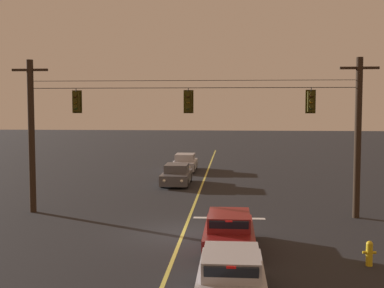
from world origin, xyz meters
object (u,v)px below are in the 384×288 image
at_px(car_waiting_near_lane, 229,232).
at_px(car_oncoming_lead, 177,175).
at_px(traffic_light_leftmost, 76,102).
at_px(traffic_light_centre, 311,101).
at_px(car_oncoming_trailing, 185,163).
at_px(car_waiting_second_near, 231,278).
at_px(fire_hydrant, 369,253).
at_px(traffic_light_left_inner, 188,102).

xyz_separation_m(car_waiting_near_lane, car_oncoming_lead, (-3.66, 15.20, -0.00)).
bearing_deg(traffic_light_leftmost, traffic_light_centre, 0.00).
distance_m(traffic_light_leftmost, car_oncoming_trailing, 17.85).
height_order(traffic_light_centre, car_oncoming_lead, traffic_light_centre).
xyz_separation_m(traffic_light_leftmost, car_waiting_near_lane, (7.54, -5.77, -4.87)).
bearing_deg(car_waiting_second_near, traffic_light_leftmost, 125.45).
relative_size(traffic_light_centre, car_oncoming_trailing, 0.28).
distance_m(traffic_light_centre, car_waiting_near_lane, 8.45).
relative_size(car_waiting_near_lane, car_oncoming_trailing, 0.98).
distance_m(traffic_light_centre, car_oncoming_lead, 12.97).
distance_m(traffic_light_centre, car_oncoming_trailing, 19.02).
height_order(car_waiting_near_lane, car_oncoming_trailing, same).
bearing_deg(car_oncoming_lead, fire_hydrant, -63.61).
distance_m(traffic_light_left_inner, car_waiting_second_near, 11.97).
height_order(traffic_light_leftmost, fire_hydrant, traffic_light_leftmost).
bearing_deg(traffic_light_left_inner, car_oncoming_trailing, 96.00).
height_order(traffic_light_leftmost, car_oncoming_trailing, traffic_light_leftmost).
distance_m(car_waiting_near_lane, car_waiting_second_near, 4.96).
bearing_deg(traffic_light_leftmost, fire_hydrant, -30.98).
xyz_separation_m(traffic_light_centre, car_oncoming_trailing, (-7.58, 16.75, -4.87)).
xyz_separation_m(traffic_light_centre, car_oncoming_lead, (-7.44, 9.43, -4.87)).
height_order(car_waiting_near_lane, car_waiting_second_near, same).
bearing_deg(traffic_light_centre, traffic_light_left_inner, 180.00).
bearing_deg(car_oncoming_trailing, car_oncoming_lead, -88.96).
relative_size(traffic_light_leftmost, traffic_light_centre, 1.00).
bearing_deg(traffic_light_leftmost, car_oncoming_trailing, 77.37).
relative_size(car_oncoming_lead, fire_hydrant, 5.26).
bearing_deg(traffic_light_left_inner, traffic_light_leftmost, 180.00).
bearing_deg(fire_hydrant, car_oncoming_lead, 116.39).
xyz_separation_m(car_waiting_second_near, fire_hydrant, (4.57, 3.40, -0.21)).
xyz_separation_m(traffic_light_leftmost, car_oncoming_trailing, (3.75, 16.75, -4.87)).
xyz_separation_m(car_waiting_near_lane, car_waiting_second_near, (0.09, -4.96, 0.00)).
relative_size(traffic_light_leftmost, car_oncoming_lead, 0.28).
bearing_deg(fire_hydrant, car_waiting_second_near, -143.34).
bearing_deg(traffic_light_left_inner, car_waiting_near_lane, -70.63).
bearing_deg(traffic_light_left_inner, car_oncoming_lead, 99.80).
height_order(traffic_light_left_inner, car_oncoming_lead, traffic_light_left_inner).
bearing_deg(car_waiting_second_near, traffic_light_centre, 71.00).
bearing_deg(traffic_light_centre, fire_hydrant, -83.22).
height_order(traffic_light_left_inner, traffic_light_centre, same).
height_order(car_oncoming_lead, fire_hydrant, car_oncoming_lead).
height_order(car_waiting_near_lane, car_oncoming_lead, same).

